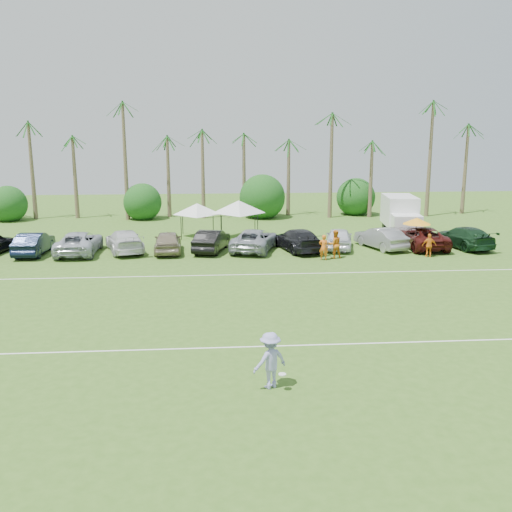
{
  "coord_description": "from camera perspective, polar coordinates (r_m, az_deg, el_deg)",
  "views": [
    {
      "loc": [
        0.91,
        -20.13,
        8.79
      ],
      "look_at": [
        3.41,
        12.09,
        1.6
      ],
      "focal_mm": 40.0,
      "sensor_mm": 36.0,
      "label": 1
    }
  ],
  "objects": [
    {
      "name": "ground",
      "position": [
        21.99,
        -6.56,
        -11.11
      ],
      "size": [
        120.0,
        120.0,
        0.0
      ],
      "primitive_type": "plane",
      "color": "#395F1C",
      "rests_on": "ground"
    },
    {
      "name": "palm_tree_3",
      "position": [
        58.83,
        -13.53,
        13.45
      ],
      "size": [
        2.4,
        2.4,
        11.9
      ],
      "color": "brown",
      "rests_on": "ground"
    },
    {
      "name": "bush_tree_3",
      "position": [
        61.43,
        9.86,
        5.82
      ],
      "size": [
        4.0,
        4.0,
        4.0
      ],
      "color": "brown",
      "rests_on": "ground"
    },
    {
      "name": "bush_tree_1",
      "position": [
        59.95,
        -11.08,
        5.61
      ],
      "size": [
        4.0,
        4.0,
        4.0
      ],
      "color": "brown",
      "rests_on": "ground"
    },
    {
      "name": "sideline_player_a",
      "position": [
        39.39,
        6.78,
        0.87
      ],
      "size": [
        0.74,
        0.6,
        1.76
      ],
      "primitive_type": "imported",
      "rotation": [
        0.0,
        0.0,
        2.83
      ],
      "color": "orange",
      "rests_on": "ground"
    },
    {
      "name": "palm_tree_10",
      "position": [
        62.19,
        16.77,
        12.42
      ],
      "size": [
        2.4,
        2.4,
        10.9
      ],
      "color": "brown",
      "rests_on": "ground"
    },
    {
      "name": "parked_car_1",
      "position": [
        43.84,
        -21.34,
        1.18
      ],
      "size": [
        1.8,
        4.93,
        1.62
      ],
      "primitive_type": "imported",
      "rotation": [
        0.0,
        0.0,
        3.12
      ],
      "color": "black",
      "rests_on": "ground"
    },
    {
      "name": "parked_car_4",
      "position": [
        41.98,
        -8.82,
        1.43
      ],
      "size": [
        2.13,
        4.83,
        1.62
      ],
      "primitive_type": "imported",
      "rotation": [
        0.0,
        0.0,
        3.19
      ],
      "color": "gray",
      "rests_on": "ground"
    },
    {
      "name": "sideline_player_b",
      "position": [
        39.99,
        7.88,
        1.18
      ],
      "size": [
        1.09,
        0.91,
        1.99
      ],
      "primitive_type": "imported",
      "rotation": [
        0.0,
        0.0,
        3.32
      ],
      "color": "orange",
      "rests_on": "ground"
    },
    {
      "name": "field_lines",
      "position": [
        29.49,
        -6.03,
        -4.86
      ],
      "size": [
        80.0,
        12.1,
        0.01
      ],
      "color": "white",
      "rests_on": "ground"
    },
    {
      "name": "palm_tree_2",
      "position": [
        59.55,
        -17.38,
        12.4
      ],
      "size": [
        2.4,
        2.4,
        10.9
      ],
      "color": "brown",
      "rests_on": "ground"
    },
    {
      "name": "parked_car_11",
      "position": [
        46.02,
        20.04,
        1.79
      ],
      "size": [
        3.36,
        5.92,
        1.62
      ],
      "primitive_type": "imported",
      "rotation": [
        0.0,
        0.0,
        3.35
      ],
      "color": "#14331B",
      "rests_on": "ground"
    },
    {
      "name": "palm_tree_11",
      "position": [
        63.73,
        20.26,
        12.94
      ],
      "size": [
        2.4,
        2.4,
        11.9
      ],
      "color": "brown",
      "rests_on": "ground"
    },
    {
      "name": "market_umbrella",
      "position": [
        44.13,
        15.79,
        3.39
      ],
      "size": [
        2.14,
        2.14,
        2.38
      ],
      "color": "black",
      "rests_on": "ground"
    },
    {
      "name": "palm_tree_7",
      "position": [
        58.58,
        2.59,
        13.78
      ],
      "size": [
        2.4,
        2.4,
        11.9
      ],
      "color": "brown",
      "rests_on": "ground"
    },
    {
      "name": "parked_car_5",
      "position": [
        42.03,
        -4.47,
        1.56
      ],
      "size": [
        2.93,
        5.18,
        1.62
      ],
      "primitive_type": "imported",
      "rotation": [
        0.0,
        0.0,
        2.88
      ],
      "color": "black",
      "rests_on": "ground"
    },
    {
      "name": "parked_car_8",
      "position": [
        43.24,
        8.28,
        1.77
      ],
      "size": [
        2.97,
        5.06,
        1.62
      ],
      "primitive_type": "imported",
      "rotation": [
        0.0,
        0.0,
        2.9
      ],
      "color": "silver",
      "rests_on": "ground"
    },
    {
      "name": "palm_tree_6",
      "position": [
        58.22,
        -1.43,
        12.96
      ],
      "size": [
        2.4,
        2.4,
        10.9
      ],
      "color": "brown",
      "rests_on": "ground"
    },
    {
      "name": "parked_car_6",
      "position": [
        42.19,
        -0.15,
        1.64
      ],
      "size": [
        4.28,
        6.35,
        1.62
      ],
      "primitive_type": "imported",
      "rotation": [
        0.0,
        0.0,
        2.84
      ],
      "color": "#9297A1",
      "rests_on": "ground"
    },
    {
      "name": "palm_tree_8",
      "position": [
        59.39,
        7.45,
        11.18
      ],
      "size": [
        2.4,
        2.4,
        8.9
      ],
      "color": "brown",
      "rests_on": "ground"
    },
    {
      "name": "bush_tree_0",
      "position": [
        62.79,
        -22.99,
        5.16
      ],
      "size": [
        4.0,
        4.0,
        4.0
      ],
      "color": "brown",
      "rests_on": "ground"
    },
    {
      "name": "parked_car_3",
      "position": [
        42.85,
        -13.01,
        1.48
      ],
      "size": [
        3.78,
        5.99,
        1.62
      ],
      "primitive_type": "imported",
      "rotation": [
        0.0,
        0.0,
        3.44
      ],
      "color": "silver",
      "rests_on": "ground"
    },
    {
      "name": "parked_car_9",
      "position": [
        43.94,
        12.37,
        1.78
      ],
      "size": [
        3.19,
        5.19,
        1.62
      ],
      "primitive_type": "imported",
      "rotation": [
        0.0,
        0.0,
        3.47
      ],
      "color": "gray",
      "rests_on": "ground"
    },
    {
      "name": "bush_tree_2",
      "position": [
        59.76,
        0.48,
        5.82
      ],
      "size": [
        4.0,
        4.0,
        4.0
      ],
      "color": "brown",
      "rests_on": "ground"
    },
    {
      "name": "palm_tree_5",
      "position": [
        58.14,
        -5.46,
        12.06
      ],
      "size": [
        2.4,
        2.4,
        9.9
      ],
      "color": "brown",
      "rests_on": "ground"
    },
    {
      "name": "palm_tree_1",
      "position": [
        60.83,
        -22.0,
        11.24
      ],
      "size": [
        2.4,
        2.4,
        9.9
      ],
      "color": "brown",
      "rests_on": "ground"
    },
    {
      "name": "parked_car_10",
      "position": [
        44.92,
        16.27,
        1.8
      ],
      "size": [
        2.73,
        5.84,
        1.62
      ],
      "primitive_type": "imported",
      "rotation": [
        0.0,
        0.0,
        3.13
      ],
      "color": "#491411",
      "rests_on": "ground"
    },
    {
      "name": "sideline_player_c",
      "position": [
        41.79,
        16.94,
        1.02
      ],
      "size": [
        1.02,
        0.54,
        1.67
      ],
      "primitive_type": "imported",
      "rotation": [
        0.0,
        0.0,
        3.0
      ],
      "color": "orange",
      "rests_on": "ground"
    },
    {
      "name": "canopy_tent_left",
      "position": [
        47.67,
        -5.91,
        5.26
      ],
      "size": [
        4.04,
        4.04,
        3.27
      ],
      "color": "black",
      "rests_on": "ground"
    },
    {
      "name": "canopy_tent_right",
      "position": [
        46.91,
        -1.75,
        5.57
      ],
      "size": [
        4.47,
        4.47,
        3.62
      ],
      "color": "black",
      "rests_on": "ground"
    },
    {
      "name": "parked_car_2",
      "position": [
        43.06,
        -17.28,
        1.29
      ],
      "size": [
        2.73,
        5.84,
        1.62
      ],
      "primitive_type": "imported",
      "rotation": [
        0.0,
        0.0,
        3.15
      ],
      "color": "#B4B9C3",
      "rests_on": "ground"
    },
    {
      "name": "palm_tree_4",
      "position": [
        58.36,
        -9.44,
        11.09
      ],
      "size": [
        2.4,
        2.4,
        8.9
      ],
      "color": "brown",
      "rests_on": "ground"
    },
    {
      "name": "palm_tree_9",
      "position": [
        60.6,
        12.21,
        11.85
      ],
      "size": [
        2.4,
        2.4,
        9.9
      ],
      "color": "brown",
      "rests_on": "ground"
    },
    {
      "name": "parked_car_7",
      "position": [
        42.34,
        4.17,
        1.64
      ],
      "size": [
        3.53,
        5.95,
        1.62
      ],
      "primitive_type": "imported",
      "rotation": [
        0.0,
        0.0,
        3.38
      ],
      "color": "black",
      "rests_on": "ground"
    },
    {
      "name": "frisbee_player",
      "position": [
        20.0,
        1.43,
        -10.38
      ],
      "size": [
        1.5,
        1.27,
        2.01
      ],
      "rotation": [
        0.0,
        0.0,
        3.63
      ],
      "color": "#9797D6",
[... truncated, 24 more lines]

